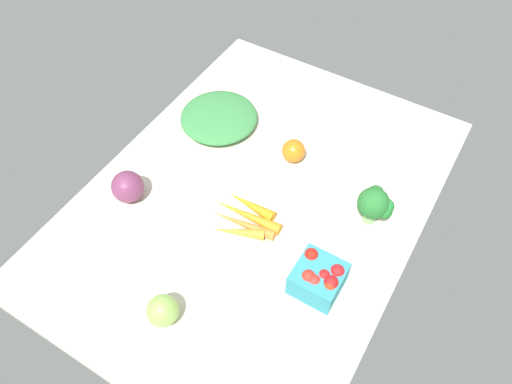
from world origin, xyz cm
name	(u,v)px	position (x,y,z in cm)	size (l,w,h in cm)	color
tablecloth	(256,199)	(0.00, 0.00, 1.00)	(104.00, 76.00, 2.00)	beige
broccoli_head	(376,204)	(-8.18, 26.61, 8.22)	(8.38, 8.39, 10.23)	#92CA7E
carrot_bunch	(245,217)	(7.36, 1.39, 3.37)	(13.41, 17.80, 2.98)	orange
leafy_greens_clump	(219,117)	(-16.87, -21.93, 4.06)	(20.92, 21.16, 4.12)	#398143
berry_basket	(319,278)	(13.79, 23.59, 5.74)	(9.98, 9.98, 7.66)	teal
heirloom_tomato_orange	(294,151)	(-15.63, 1.73, 5.00)	(6.00, 6.00, 6.00)	orange
heirloom_tomato_green	(161,310)	(36.26, -0.41, 5.32)	(6.63, 6.63, 6.63)	#8BBB53
red_onion_near_basket	(128,187)	(15.63, -26.18, 5.91)	(7.81, 7.81, 7.81)	#753458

